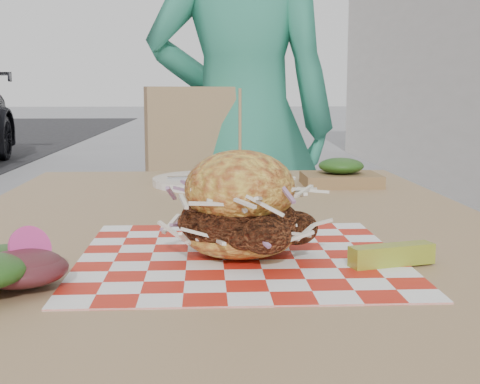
{
  "coord_description": "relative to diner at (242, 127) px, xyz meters",
  "views": [
    {
      "loc": [
        -0.2,
        -1.32,
        0.94
      ],
      "look_at": [
        -0.16,
        -0.58,
        0.82
      ],
      "focal_mm": 50.0,
      "sensor_mm": 36.0,
      "label": 1
    }
  ],
  "objects": [
    {
      "name": "diner",
      "position": [
        0.0,
        0.0,
        0.0
      ],
      "size": [
        0.64,
        0.45,
        1.65
      ],
      "primitive_type": "imported",
      "rotation": [
        0.0,
        0.0,
        3.05
      ],
      "color": "#2D8369",
      "rests_on": "ground"
    },
    {
      "name": "patio_table",
      "position": [
        -0.09,
        -1.14,
        -0.15
      ],
      "size": [
        0.8,
        1.2,
        0.75
      ],
      "color": "#A5845B",
      "rests_on": "ground"
    },
    {
      "name": "patio_chair",
      "position": [
        -0.12,
        -0.18,
        -0.27
      ],
      "size": [
        0.54,
        0.54,
        0.95
      ],
      "rotation": [
        0.0,
        0.0,
        0.33
      ],
      "color": "#A5845B",
      "rests_on": "ground"
    },
    {
      "name": "paper_liner",
      "position": [
        -0.08,
        -1.37,
        -0.07
      ],
      "size": [
        0.36,
        0.36,
        0.0
      ],
      "primitive_type": "cube",
      "color": "red",
      "rests_on": "patio_table"
    },
    {
      "name": "sandwich",
      "position": [
        -0.08,
        -1.37,
        -0.02
      ],
      "size": [
        0.17,
        0.17,
        0.19
      ],
      "color": "gold",
      "rests_on": "paper_liner"
    },
    {
      "name": "pickle_spear",
      "position": [
        0.08,
        -1.42,
        -0.06
      ],
      "size": [
        0.1,
        0.05,
        0.02
      ],
      "primitive_type": "cube",
      "rotation": [
        0.0,
        0.0,
        0.28
      ],
      "color": "#9EAA31",
      "rests_on": "paper_liner"
    },
    {
      "name": "side_salad",
      "position": [
        -0.3,
        -1.48,
        -0.06
      ],
      "size": [
        0.14,
        0.14,
        0.05
      ],
      "color": "#3F1419",
      "rests_on": "patio_table"
    },
    {
      "name": "place_setting",
      "position": [
        -0.09,
        -0.77,
        -0.07
      ],
      "size": [
        0.27,
        0.27,
        0.02
      ],
      "color": "white",
      "rests_on": "patio_table"
    },
    {
      "name": "kraft_tray",
      "position": [
        0.15,
        -0.8,
        -0.05
      ],
      "size": [
        0.15,
        0.12,
        0.06
      ],
      "color": "olive",
      "rests_on": "patio_table"
    }
  ]
}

